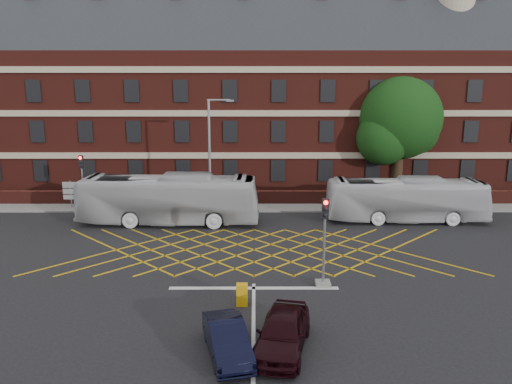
{
  "coord_description": "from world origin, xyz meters",
  "views": [
    {
      "loc": [
        0.07,
        -25.51,
        9.55
      ],
      "look_at": [
        0.12,
        1.5,
        3.56
      ],
      "focal_mm": 35.0,
      "sensor_mm": 36.0,
      "label": 1
    }
  ],
  "objects_px": {
    "bus_left": "(169,199)",
    "traffic_light_far": "(83,189)",
    "car_maroon": "(282,332)",
    "traffic_light_near": "(324,250)",
    "street_lamp": "(211,177)",
    "utility_cabinet": "(242,295)",
    "bus_right": "(406,200)",
    "deciduous_tree": "(399,124)",
    "car_navy": "(227,339)",
    "direction_signs": "(70,192)"
  },
  "relations": [
    {
      "from": "car_maroon",
      "to": "traffic_light_near",
      "type": "relative_size",
      "value": 0.99
    },
    {
      "from": "car_maroon",
      "to": "car_navy",
      "type": "bearing_deg",
      "value": -157.56
    },
    {
      "from": "car_navy",
      "to": "traffic_light_near",
      "type": "distance_m",
      "value": 7.61
    },
    {
      "from": "bus_right",
      "to": "traffic_light_far",
      "type": "bearing_deg",
      "value": 85.39
    },
    {
      "from": "bus_left",
      "to": "deciduous_tree",
      "type": "bearing_deg",
      "value": -63.12
    },
    {
      "from": "bus_left",
      "to": "traffic_light_far",
      "type": "height_order",
      "value": "traffic_light_far"
    },
    {
      "from": "car_navy",
      "to": "utility_cabinet",
      "type": "relative_size",
      "value": 3.86
    },
    {
      "from": "car_maroon",
      "to": "deciduous_tree",
      "type": "relative_size",
      "value": 0.42
    },
    {
      "from": "bus_right",
      "to": "street_lamp",
      "type": "relative_size",
      "value": 1.31
    },
    {
      "from": "bus_right",
      "to": "direction_signs",
      "type": "bearing_deg",
      "value": 83.68
    },
    {
      "from": "car_navy",
      "to": "utility_cabinet",
      "type": "height_order",
      "value": "car_navy"
    },
    {
      "from": "bus_right",
      "to": "utility_cabinet",
      "type": "relative_size",
      "value": 11.35
    },
    {
      "from": "car_navy",
      "to": "deciduous_tree",
      "type": "height_order",
      "value": "deciduous_tree"
    },
    {
      "from": "car_maroon",
      "to": "deciduous_tree",
      "type": "distance_m",
      "value": 27.75
    },
    {
      "from": "bus_right",
      "to": "deciduous_tree",
      "type": "xyz_separation_m",
      "value": [
        1.43,
        7.74,
        4.58
      ]
    },
    {
      "from": "bus_left",
      "to": "utility_cabinet",
      "type": "xyz_separation_m",
      "value": [
        5.33,
        -12.91,
        -1.22
      ]
    },
    {
      "from": "car_maroon",
      "to": "street_lamp",
      "type": "height_order",
      "value": "street_lamp"
    },
    {
      "from": "bus_left",
      "to": "direction_signs",
      "type": "height_order",
      "value": "bus_left"
    },
    {
      "from": "bus_left",
      "to": "car_navy",
      "type": "xyz_separation_m",
      "value": [
        4.91,
        -16.99,
        -1.09
      ]
    },
    {
      "from": "bus_left",
      "to": "car_maroon",
      "type": "bearing_deg",
      "value": -155.54
    },
    {
      "from": "bus_right",
      "to": "car_maroon",
      "type": "xyz_separation_m",
      "value": [
        -9.51,
        -17.18,
        -0.81
      ]
    },
    {
      "from": "traffic_light_far",
      "to": "car_maroon",
      "type": "bearing_deg",
      "value": -55.03
    },
    {
      "from": "bus_right",
      "to": "traffic_light_near",
      "type": "bearing_deg",
      "value": 148.82
    },
    {
      "from": "bus_left",
      "to": "car_maroon",
      "type": "height_order",
      "value": "bus_left"
    },
    {
      "from": "utility_cabinet",
      "to": "street_lamp",
      "type": "bearing_deg",
      "value": 99.85
    },
    {
      "from": "car_maroon",
      "to": "traffic_light_far",
      "type": "distance_m",
      "value": 24.0
    },
    {
      "from": "traffic_light_far",
      "to": "bus_left",
      "type": "bearing_deg",
      "value": -23.65
    },
    {
      "from": "traffic_light_near",
      "to": "street_lamp",
      "type": "bearing_deg",
      "value": 116.6
    },
    {
      "from": "car_navy",
      "to": "traffic_light_near",
      "type": "height_order",
      "value": "traffic_light_near"
    },
    {
      "from": "car_maroon",
      "to": "deciduous_tree",
      "type": "height_order",
      "value": "deciduous_tree"
    },
    {
      "from": "street_lamp",
      "to": "utility_cabinet",
      "type": "bearing_deg",
      "value": -80.15
    },
    {
      "from": "bus_left",
      "to": "traffic_light_near",
      "type": "bearing_deg",
      "value": -137.69
    },
    {
      "from": "street_lamp",
      "to": "utility_cabinet",
      "type": "relative_size",
      "value": 8.64
    },
    {
      "from": "traffic_light_far",
      "to": "direction_signs",
      "type": "xyz_separation_m",
      "value": [
        -1.3,
        0.88,
        -0.39
      ]
    },
    {
      "from": "car_navy",
      "to": "utility_cabinet",
      "type": "distance_m",
      "value": 4.1
    },
    {
      "from": "bus_right",
      "to": "car_maroon",
      "type": "relative_size",
      "value": 2.59
    },
    {
      "from": "direction_signs",
      "to": "bus_right",
      "type": "bearing_deg",
      "value": -7.77
    },
    {
      "from": "bus_left",
      "to": "traffic_light_far",
      "type": "xyz_separation_m",
      "value": [
        -6.86,
        3.0,
        0.06
      ]
    },
    {
      "from": "traffic_light_near",
      "to": "street_lamp",
      "type": "xyz_separation_m",
      "value": [
        -6.42,
        12.82,
        1.07
      ]
    },
    {
      "from": "traffic_light_far",
      "to": "street_lamp",
      "type": "distance_m",
      "value": 9.7
    },
    {
      "from": "car_maroon",
      "to": "bus_left",
      "type": "bearing_deg",
      "value": 125.07
    },
    {
      "from": "deciduous_tree",
      "to": "utility_cabinet",
      "type": "xyz_separation_m",
      "value": [
        -12.5,
        -21.19,
        -5.63
      ]
    },
    {
      "from": "bus_right",
      "to": "car_maroon",
      "type": "height_order",
      "value": "bus_right"
    },
    {
      "from": "car_maroon",
      "to": "traffic_light_near",
      "type": "height_order",
      "value": "traffic_light_near"
    },
    {
      "from": "deciduous_tree",
      "to": "bus_left",
      "type": "bearing_deg",
      "value": -155.1
    },
    {
      "from": "bus_right",
      "to": "utility_cabinet",
      "type": "bearing_deg",
      "value": 142.0
    },
    {
      "from": "car_maroon",
      "to": "bus_right",
      "type": "bearing_deg",
      "value": 73.62
    },
    {
      "from": "bus_left",
      "to": "direction_signs",
      "type": "relative_size",
      "value": 5.57
    },
    {
      "from": "bus_left",
      "to": "bus_right",
      "type": "relative_size",
      "value": 1.12
    },
    {
      "from": "deciduous_tree",
      "to": "street_lamp",
      "type": "distance_m",
      "value": 16.66
    }
  ]
}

